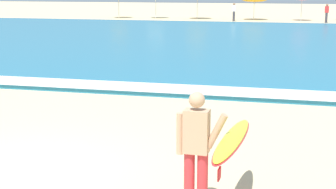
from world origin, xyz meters
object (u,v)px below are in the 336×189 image
at_px(surfer_with_board, 213,144).
at_px(beach_umbrella_3, 254,0).
at_px(beachgoer_near_row_mid, 234,11).
at_px(beachgoer_near_row_left, 327,13).

xyz_separation_m(surfer_with_board, beach_umbrella_3, (-2.15, 39.51, 0.80)).
relative_size(beach_umbrella_3, beachgoer_near_row_mid, 1.45).
xyz_separation_m(beach_umbrella_3, beachgoer_near_row_mid, (-1.61, -1.90, -0.98)).
distance_m(surfer_with_board, beach_umbrella_3, 39.58).
height_order(surfer_with_board, beach_umbrella_3, beach_umbrella_3).
bearing_deg(beach_umbrella_3, surfer_with_board, -86.89).
distance_m(beach_umbrella_3, beachgoer_near_row_left, 6.57).
xyz_separation_m(beach_umbrella_3, beachgoer_near_row_left, (6.16, -2.06, -0.98)).
distance_m(beach_umbrella_3, beachgoer_near_row_mid, 2.68).
bearing_deg(beachgoer_near_row_mid, beachgoer_near_row_left, -1.16).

